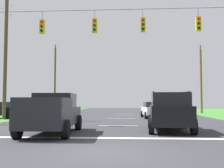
% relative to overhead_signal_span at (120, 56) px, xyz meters
% --- Properties ---
extents(ground_plane, '(120.00, 120.00, 0.00)m').
position_rel_overhead_signal_span_xyz_m(ground_plane, '(-0.12, -9.59, -4.54)').
color(ground_plane, '#333338').
extents(stop_bar_stripe, '(16.06, 0.45, 0.01)m').
position_rel_overhead_signal_span_xyz_m(stop_bar_stripe, '(-0.12, -6.47, -4.54)').
color(stop_bar_stripe, white).
rests_on(stop_bar_stripe, ground).
extents(lane_dash_0, '(2.50, 0.15, 0.01)m').
position_rel_overhead_signal_span_xyz_m(lane_dash_0, '(-0.12, -0.47, -4.54)').
color(lane_dash_0, white).
rests_on(lane_dash_0, ground).
extents(lane_dash_1, '(2.50, 0.15, 0.01)m').
position_rel_overhead_signal_span_xyz_m(lane_dash_1, '(-0.12, 7.27, -4.54)').
color(lane_dash_1, white).
rests_on(lane_dash_1, ground).
extents(lane_dash_2, '(2.50, 0.15, 0.01)m').
position_rel_overhead_signal_span_xyz_m(lane_dash_2, '(-0.12, 13.40, -4.54)').
color(lane_dash_2, white).
rests_on(lane_dash_2, ground).
extents(lane_dash_3, '(2.50, 0.15, 0.01)m').
position_rel_overhead_signal_span_xyz_m(lane_dash_3, '(-0.12, 17.94, -4.54)').
color(lane_dash_3, white).
rests_on(lane_dash_3, ground).
extents(overhead_signal_span, '(18.97, 0.31, 8.14)m').
position_rel_overhead_signal_span_xyz_m(overhead_signal_span, '(0.00, 0.00, 0.00)').
color(overhead_signal_span, brown).
rests_on(overhead_signal_span, ground).
extents(pickup_truck, '(2.47, 5.48, 1.95)m').
position_rel_overhead_signal_span_xyz_m(pickup_truck, '(-3.08, -5.04, -3.58)').
color(pickup_truck, black).
rests_on(pickup_truck, ground).
extents(suv_black, '(2.43, 4.90, 2.05)m').
position_rel_overhead_signal_span_xyz_m(suv_black, '(2.71, -3.47, -3.48)').
color(suv_black, black).
rests_on(suv_black, ground).
extents(distant_car_crossing_white, '(2.29, 4.43, 1.52)m').
position_rel_overhead_signal_span_xyz_m(distant_car_crossing_white, '(2.87, 7.95, -3.75)').
color(distant_car_crossing_white, silver).
rests_on(distant_car_crossing_white, ground).
extents(distant_car_far_parked, '(4.39, 2.20, 1.52)m').
position_rel_overhead_signal_span_xyz_m(distant_car_far_parked, '(5.23, 14.20, -3.75)').
color(distant_car_far_parked, maroon).
rests_on(distant_car_far_parked, ground).
extents(utility_pole_far_right, '(0.27, 1.71, 9.17)m').
position_rel_overhead_signal_span_xyz_m(utility_pole_far_right, '(10.20, 19.05, -0.09)').
color(utility_pole_far_right, brown).
rests_on(utility_pole_far_right, ground).
extents(utility_pole_mid_left, '(0.31, 1.96, 11.36)m').
position_rel_overhead_signal_span_xyz_m(utility_pole_mid_left, '(-10.12, 4.87, 1.03)').
color(utility_pole_mid_left, brown).
rests_on(utility_pole_mid_left, ground).
extents(utility_pole_far_left, '(0.26, 1.92, 9.74)m').
position_rel_overhead_signal_span_xyz_m(utility_pole_far_left, '(-10.00, 20.38, 0.40)').
color(utility_pole_far_left, brown).
rests_on(utility_pole_far_left, ground).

